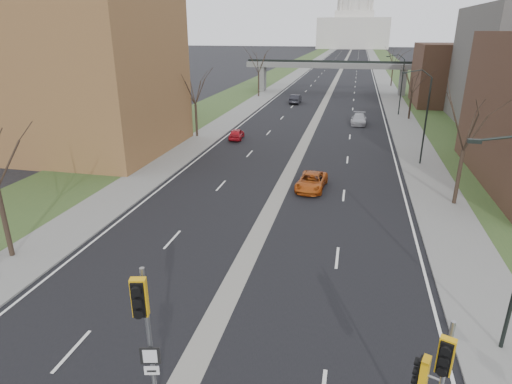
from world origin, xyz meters
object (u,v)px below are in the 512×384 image
at_px(car_right_mid, 359,119).
at_px(car_left_far, 296,99).
at_px(car_right_near, 311,181).
at_px(car_left_near, 237,134).
at_px(signal_pole_right, 435,374).
at_px(signal_pole_median, 145,322).

bearing_deg(car_right_mid, car_left_far, 125.98).
bearing_deg(car_right_near, car_right_mid, 86.68).
bearing_deg(car_left_far, car_left_near, 84.62).
height_order(car_left_near, car_right_near, car_right_near).
xyz_separation_m(signal_pole_right, car_left_near, (-16.06, 37.66, -2.61)).
height_order(signal_pole_median, car_right_mid, signal_pole_median).
bearing_deg(car_left_far, car_right_near, 100.62).
bearing_deg(car_left_far, signal_pole_median, 94.93).
bearing_deg(signal_pole_right, car_left_far, 121.35).
height_order(car_left_far, car_right_mid, car_left_far).
bearing_deg(signal_pole_right, car_right_near, 124.15).
relative_size(signal_pole_median, car_left_far, 1.21).
height_order(signal_pole_median, car_right_near, signal_pole_median).
xyz_separation_m(car_left_near, car_left_far, (3.08, 27.88, 0.13)).
height_order(signal_pole_median, car_left_near, signal_pole_median).
relative_size(signal_pole_right, car_right_mid, 1.03).
bearing_deg(car_right_mid, car_left_near, -137.95).
distance_m(signal_pole_right, car_right_near, 23.51).
distance_m(signal_pole_right, car_right_mid, 49.83).
height_order(signal_pole_right, car_right_near, signal_pole_right).
relative_size(signal_pole_right, car_left_near, 1.34).
bearing_deg(signal_pole_median, car_right_mid, 68.97).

